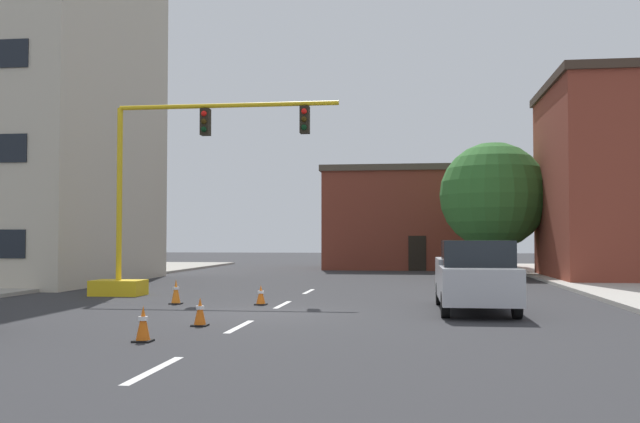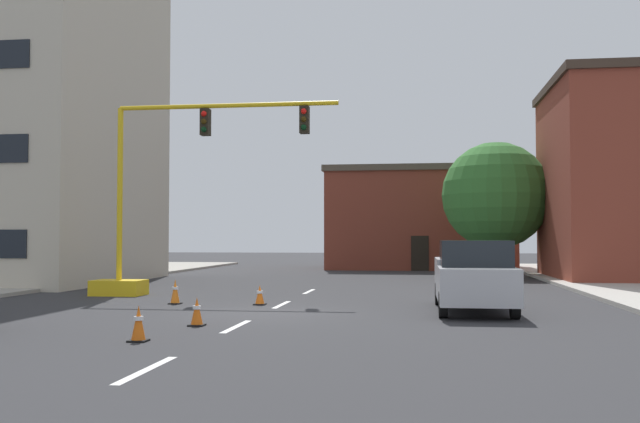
{
  "view_description": "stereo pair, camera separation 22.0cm",
  "coord_description": "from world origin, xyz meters",
  "px_view_note": "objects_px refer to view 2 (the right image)",
  "views": [
    {
      "loc": [
        4.02,
        -19.29,
        2.06
      ],
      "look_at": [
        0.64,
        6.44,
        3.02
      ],
      "focal_mm": 40.2,
      "sensor_mm": 36.0,
      "label": 1
    },
    {
      "loc": [
        4.23,
        -19.26,
        2.06
      ],
      "look_at": [
        0.64,
        6.44,
        3.02
      ],
      "focal_mm": 40.2,
      "sensor_mm": 36.0,
      "label": 2
    }
  ],
  "objects_px": {
    "traffic_cone_roadside_a": "(197,312)",
    "traffic_cone_roadside_c": "(260,295)",
    "traffic_signal_gantry": "(149,233)",
    "tree_right_far": "(496,195)",
    "pickup_truck_silver": "(473,277)",
    "traffic_cone_roadside_b": "(139,324)",
    "traffic_cone_roadside_d": "(175,292)"
  },
  "relations": [
    {
      "from": "traffic_cone_roadside_a",
      "to": "traffic_cone_roadside_c",
      "type": "height_order",
      "value": "traffic_cone_roadside_a"
    },
    {
      "from": "traffic_signal_gantry",
      "to": "tree_right_far",
      "type": "height_order",
      "value": "tree_right_far"
    },
    {
      "from": "pickup_truck_silver",
      "to": "traffic_cone_roadside_c",
      "type": "xyz_separation_m",
      "value": [
        -6.36,
        1.11,
        -0.68
      ]
    },
    {
      "from": "tree_right_far",
      "to": "pickup_truck_silver",
      "type": "distance_m",
      "value": 19.84
    },
    {
      "from": "traffic_cone_roadside_b",
      "to": "traffic_cone_roadside_d",
      "type": "distance_m",
      "value": 8.15
    },
    {
      "from": "traffic_cone_roadside_b",
      "to": "traffic_cone_roadside_c",
      "type": "height_order",
      "value": "traffic_cone_roadside_b"
    },
    {
      "from": "traffic_signal_gantry",
      "to": "traffic_cone_roadside_a",
      "type": "distance_m",
      "value": 9.55
    },
    {
      "from": "traffic_cone_roadside_a",
      "to": "traffic_signal_gantry",
      "type": "bearing_deg",
      "value": 118.17
    },
    {
      "from": "traffic_cone_roadside_a",
      "to": "traffic_cone_roadside_b",
      "type": "height_order",
      "value": "traffic_cone_roadside_b"
    },
    {
      "from": "pickup_truck_silver",
      "to": "traffic_cone_roadside_c",
      "type": "relative_size",
      "value": 8.87
    },
    {
      "from": "traffic_signal_gantry",
      "to": "pickup_truck_silver",
      "type": "distance_m",
      "value": 11.84
    },
    {
      "from": "traffic_cone_roadside_d",
      "to": "traffic_signal_gantry",
      "type": "bearing_deg",
      "value": 124.35
    },
    {
      "from": "traffic_cone_roadside_a",
      "to": "traffic_cone_roadside_c",
      "type": "xyz_separation_m",
      "value": [
        0.29,
        5.37,
        -0.03
      ]
    },
    {
      "from": "tree_right_far",
      "to": "traffic_signal_gantry",
      "type": "bearing_deg",
      "value": -131.72
    },
    {
      "from": "pickup_truck_silver",
      "to": "traffic_cone_roadside_b",
      "type": "relative_size",
      "value": 7.5
    },
    {
      "from": "pickup_truck_silver",
      "to": "traffic_cone_roadside_b",
      "type": "distance_m",
      "value": 9.84
    },
    {
      "from": "traffic_cone_roadside_a",
      "to": "traffic_cone_roadside_b",
      "type": "distance_m",
      "value": 2.64
    },
    {
      "from": "traffic_cone_roadside_b",
      "to": "traffic_cone_roadside_d",
      "type": "bearing_deg",
      "value": 104.37
    },
    {
      "from": "traffic_signal_gantry",
      "to": "traffic_cone_roadside_c",
      "type": "relative_size",
      "value": 14.49
    },
    {
      "from": "tree_right_far",
      "to": "traffic_cone_roadside_c",
      "type": "xyz_separation_m",
      "value": [
        -9.0,
        -18.26,
        -4.08
      ]
    },
    {
      "from": "traffic_signal_gantry",
      "to": "traffic_cone_roadside_a",
      "type": "relative_size",
      "value": 13.16
    },
    {
      "from": "traffic_cone_roadside_a",
      "to": "traffic_cone_roadside_d",
      "type": "distance_m",
      "value": 5.79
    },
    {
      "from": "traffic_cone_roadside_c",
      "to": "pickup_truck_silver",
      "type": "bearing_deg",
      "value": -9.9
    },
    {
      "from": "traffic_cone_roadside_a",
      "to": "pickup_truck_silver",
      "type": "bearing_deg",
      "value": 32.63
    },
    {
      "from": "traffic_cone_roadside_d",
      "to": "traffic_cone_roadside_c",
      "type": "bearing_deg",
      "value": 1.92
    },
    {
      "from": "traffic_signal_gantry",
      "to": "traffic_cone_roadside_a",
      "type": "bearing_deg",
      "value": -61.83
    },
    {
      "from": "traffic_signal_gantry",
      "to": "tree_right_far",
      "type": "distance_m",
      "value": 20.71
    },
    {
      "from": "traffic_signal_gantry",
      "to": "traffic_cone_roadside_d",
      "type": "distance_m",
      "value": 4.05
    },
    {
      "from": "pickup_truck_silver",
      "to": "traffic_cone_roadside_d",
      "type": "distance_m",
      "value": 9.12
    },
    {
      "from": "pickup_truck_silver",
      "to": "traffic_cone_roadside_a",
      "type": "distance_m",
      "value": 7.92
    },
    {
      "from": "traffic_cone_roadside_b",
      "to": "traffic_cone_roadside_c",
      "type": "relative_size",
      "value": 1.18
    },
    {
      "from": "traffic_signal_gantry",
      "to": "pickup_truck_silver",
      "type": "xyz_separation_m",
      "value": [
        11.07,
        -3.99,
        -1.26
      ]
    }
  ]
}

